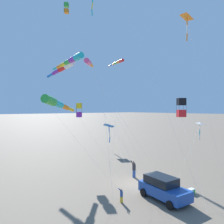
{
  "coord_description": "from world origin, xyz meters",
  "views": [
    {
      "loc": [
        -15.74,
        -14.93,
        7.42
      ],
      "look_at": [
        1.34,
        5.44,
        7.01
      ],
      "focal_mm": 34.89,
      "sensor_mm": 36.0,
      "label": 1
    }
  ],
  "objects_px": {
    "kite_delta_red_high_left": "(109,126)",
    "kite_delta_blue_topmost": "(187,17)",
    "kite_box_white_trailing": "(181,108)",
    "cooler_box": "(191,191)",
    "kite_delta_purple_drifting": "(200,124)",
    "parked_car": "(163,188)",
    "kite_windsock_rainbow_low_near": "(63,68)",
    "kite_box_small_distant": "(79,110)",
    "person_child_green_jacket": "(121,195)",
    "kite_windsock_yellow_midlevel": "(117,63)",
    "kite_windsock_long_streamer_left": "(70,61)",
    "person_adult_flyer": "(134,168)",
    "kite_windsock_orange_high_right": "(57,104)",
    "kite_box_checkered_midright": "(67,8)",
    "kite_windsock_teal_far_right": "(89,63)"
  },
  "relations": [
    {
      "from": "kite_delta_red_high_left",
      "to": "kite_delta_blue_topmost",
      "type": "xyz_separation_m",
      "value": [
        1.72,
        -13.8,
        14.73
      ]
    },
    {
      "from": "kite_box_white_trailing",
      "to": "cooler_box",
      "type": "bearing_deg",
      "value": -140.0
    },
    {
      "from": "kite_delta_purple_drifting",
      "to": "parked_car",
      "type": "bearing_deg",
      "value": -165.15
    },
    {
      "from": "kite_windsock_rainbow_low_near",
      "to": "kite_box_white_trailing",
      "type": "distance_m",
      "value": 17.27
    },
    {
      "from": "parked_car",
      "to": "kite_box_small_distant",
      "type": "xyz_separation_m",
      "value": [
        -0.05,
        12.94,
        6.28
      ]
    },
    {
      "from": "person_child_green_jacket",
      "to": "kite_delta_red_high_left",
      "type": "height_order",
      "value": "kite_delta_red_high_left"
    },
    {
      "from": "person_child_green_jacket",
      "to": "kite_delta_blue_topmost",
      "type": "height_order",
      "value": "kite_delta_blue_topmost"
    },
    {
      "from": "kite_windsock_yellow_midlevel",
      "to": "kite_windsock_long_streamer_left",
      "type": "bearing_deg",
      "value": -154.71
    },
    {
      "from": "person_child_green_jacket",
      "to": "kite_box_white_trailing",
      "type": "xyz_separation_m",
      "value": [
        10.89,
        1.6,
        6.92
      ]
    },
    {
      "from": "kite_windsock_rainbow_low_near",
      "to": "kite_delta_blue_topmost",
      "type": "distance_m",
      "value": 18.02
    },
    {
      "from": "kite_windsock_yellow_midlevel",
      "to": "kite_box_small_distant",
      "type": "distance_m",
      "value": 13.88
    },
    {
      "from": "person_adult_flyer",
      "to": "kite_windsock_long_streamer_left",
      "type": "bearing_deg",
      "value": 126.34
    },
    {
      "from": "kite_delta_blue_topmost",
      "to": "kite_windsock_orange_high_right",
      "type": "relative_size",
      "value": 1.82
    },
    {
      "from": "kite_windsock_yellow_midlevel",
      "to": "kite_delta_red_high_left",
      "type": "bearing_deg",
      "value": 138.66
    },
    {
      "from": "kite_box_white_trailing",
      "to": "kite_windsock_yellow_midlevel",
      "type": "bearing_deg",
      "value": 80.28
    },
    {
      "from": "kite_delta_purple_drifting",
      "to": "kite_box_white_trailing",
      "type": "xyz_separation_m",
      "value": [
        -3.92,
        0.22,
        2.07
      ]
    },
    {
      "from": "kite_windsock_yellow_midlevel",
      "to": "kite_delta_blue_topmost",
      "type": "xyz_separation_m",
      "value": [
        0.69,
        -12.9,
        3.81
      ]
    },
    {
      "from": "parked_car",
      "to": "kite_box_white_trailing",
      "type": "relative_size",
      "value": 0.52
    },
    {
      "from": "kite_windsock_rainbow_low_near",
      "to": "kite_box_white_trailing",
      "type": "height_order",
      "value": "kite_windsock_rainbow_low_near"
    },
    {
      "from": "kite_box_checkered_midright",
      "to": "kite_windsock_long_streamer_left",
      "type": "height_order",
      "value": "kite_box_checkered_midright"
    },
    {
      "from": "parked_car",
      "to": "person_adult_flyer",
      "type": "xyz_separation_m",
      "value": [
        2.28,
        5.54,
        0.07
      ]
    },
    {
      "from": "kite_windsock_orange_high_right",
      "to": "kite_windsock_rainbow_low_near",
      "type": "bearing_deg",
      "value": 58.37
    },
    {
      "from": "person_adult_flyer",
      "to": "kite_windsock_yellow_midlevel",
      "type": "distance_m",
      "value": 20.26
    },
    {
      "from": "person_adult_flyer",
      "to": "kite_delta_blue_topmost",
      "type": "height_order",
      "value": "kite_delta_blue_topmost"
    },
    {
      "from": "person_child_green_jacket",
      "to": "kite_windsock_orange_high_right",
      "type": "height_order",
      "value": "kite_windsock_orange_high_right"
    },
    {
      "from": "kite_box_checkered_midright",
      "to": "parked_car",
      "type": "bearing_deg",
      "value": -86.67
    },
    {
      "from": "kite_windsock_orange_high_right",
      "to": "kite_box_small_distant",
      "type": "distance_m",
      "value": 5.19
    },
    {
      "from": "kite_box_checkered_midright",
      "to": "kite_windsock_teal_far_right",
      "type": "distance_m",
      "value": 7.38
    },
    {
      "from": "kite_windsock_teal_far_right",
      "to": "kite_box_small_distant",
      "type": "relative_size",
      "value": 1.15
    },
    {
      "from": "person_adult_flyer",
      "to": "kite_box_small_distant",
      "type": "distance_m",
      "value": 9.94
    },
    {
      "from": "kite_box_checkered_midright",
      "to": "kite_delta_red_high_left",
      "type": "relative_size",
      "value": 1.59
    },
    {
      "from": "cooler_box",
      "to": "kite_windsock_yellow_midlevel",
      "type": "relative_size",
      "value": 0.04
    },
    {
      "from": "parked_car",
      "to": "kite_windsock_rainbow_low_near",
      "type": "relative_size",
      "value": 0.22
    },
    {
      "from": "parked_car",
      "to": "kite_delta_purple_drifting",
      "type": "distance_m",
      "value": 12.99
    },
    {
      "from": "kite_windsock_orange_high_right",
      "to": "person_adult_flyer",
      "type": "bearing_deg",
      "value": -34.96
    },
    {
      "from": "cooler_box",
      "to": "kite_box_white_trailing",
      "type": "xyz_separation_m",
      "value": [
        4.98,
        4.18,
        7.34
      ]
    },
    {
      "from": "cooler_box",
      "to": "kite_delta_purple_drifting",
      "type": "bearing_deg",
      "value": 24.0
    },
    {
      "from": "person_adult_flyer",
      "to": "kite_delta_purple_drifting",
      "type": "bearing_deg",
      "value": -14.31
    },
    {
      "from": "person_child_green_jacket",
      "to": "kite_windsock_orange_high_right",
      "type": "distance_m",
      "value": 11.29
    },
    {
      "from": "person_adult_flyer",
      "to": "kite_delta_blue_topmost",
      "type": "relative_size",
      "value": 0.09
    },
    {
      "from": "parked_car",
      "to": "person_child_green_jacket",
      "type": "bearing_deg",
      "value": 150.13
    },
    {
      "from": "parked_car",
      "to": "kite_windsock_orange_high_right",
      "type": "height_order",
      "value": "kite_windsock_orange_high_right"
    },
    {
      "from": "parked_car",
      "to": "kite_box_checkered_midright",
      "type": "height_order",
      "value": "kite_box_checkered_midright"
    },
    {
      "from": "kite_box_small_distant",
      "to": "kite_windsock_yellow_midlevel",
      "type": "bearing_deg",
      "value": 23.36
    },
    {
      "from": "person_child_green_jacket",
      "to": "kite_windsock_rainbow_low_near",
      "type": "bearing_deg",
      "value": 78.55
    },
    {
      "from": "kite_delta_blue_topmost",
      "to": "kite_windsock_rainbow_low_near",
      "type": "bearing_deg",
      "value": 129.14
    },
    {
      "from": "parked_car",
      "to": "kite_windsock_orange_high_right",
      "type": "distance_m",
      "value": 13.15
    },
    {
      "from": "kite_delta_red_high_left",
      "to": "kite_windsock_orange_high_right",
      "type": "bearing_deg",
      "value": -149.38
    },
    {
      "from": "cooler_box",
      "to": "kite_windsock_teal_far_right",
      "type": "height_order",
      "value": "kite_windsock_teal_far_right"
    },
    {
      "from": "kite_windsock_yellow_midlevel",
      "to": "kite_box_white_trailing",
      "type": "relative_size",
      "value": 1.82
    }
  ]
}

